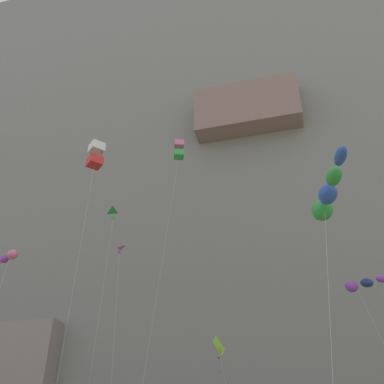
{
  "coord_description": "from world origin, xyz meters",
  "views": [
    {
      "loc": [
        4.15,
        0.52,
        1.67
      ],
      "look_at": [
        -2.08,
        24.28,
        16.84
      ],
      "focal_mm": 41.38,
      "sensor_mm": 36.0,
      "label": 1
    }
  ],
  "objects_px": {
    "kite_diamond_high_center": "(220,350)",
    "kite_delta_high_left": "(116,261)",
    "kite_windsock_low_left": "(327,196)",
    "kite_box_high_right": "(179,150)",
    "kite_windsock_upper_right": "(366,283)",
    "kite_delta_near_cliff": "(117,222)",
    "kite_box_front_field": "(96,155)",
    "kite_windsock_upper_left": "(5,259)"
  },
  "relations": [
    {
      "from": "kite_windsock_low_left",
      "to": "kite_box_high_right",
      "type": "bearing_deg",
      "value": 122.5
    },
    {
      "from": "kite_diamond_high_center",
      "to": "kite_box_high_right",
      "type": "xyz_separation_m",
      "value": [
        -3.88,
        -0.53,
        22.05
      ]
    },
    {
      "from": "kite_delta_high_left",
      "to": "kite_delta_near_cliff",
      "type": "height_order",
      "value": "kite_delta_near_cliff"
    },
    {
      "from": "kite_delta_high_left",
      "to": "kite_box_front_field",
      "type": "distance_m",
      "value": 14.16
    },
    {
      "from": "kite_windsock_upper_left",
      "to": "kite_windsock_low_left",
      "type": "height_order",
      "value": "kite_windsock_upper_left"
    },
    {
      "from": "kite_box_front_field",
      "to": "kite_box_high_right",
      "type": "relative_size",
      "value": 0.71
    },
    {
      "from": "kite_windsock_upper_right",
      "to": "kite_windsock_low_left",
      "type": "distance_m",
      "value": 16.55
    },
    {
      "from": "kite_windsock_upper_left",
      "to": "kite_delta_high_left",
      "type": "bearing_deg",
      "value": 82.0
    },
    {
      "from": "kite_diamond_high_center",
      "to": "kite_windsock_low_left",
      "type": "distance_m",
      "value": 23.32
    },
    {
      "from": "kite_windsock_low_left",
      "to": "kite_delta_near_cliff",
      "type": "distance_m",
      "value": 31.49
    },
    {
      "from": "kite_delta_high_left",
      "to": "kite_delta_near_cliff",
      "type": "bearing_deg",
      "value": 172.05
    },
    {
      "from": "kite_windsock_upper_left",
      "to": "kite_box_high_right",
      "type": "bearing_deg",
      "value": 58.41
    },
    {
      "from": "kite_diamond_high_center",
      "to": "kite_box_front_field",
      "type": "xyz_separation_m",
      "value": [
        -6.81,
        -13.67,
        12.45
      ]
    },
    {
      "from": "kite_delta_high_left",
      "to": "kite_delta_near_cliff",
      "type": "xyz_separation_m",
      "value": [
        -0.37,
        0.05,
        4.49
      ]
    },
    {
      "from": "kite_box_front_field",
      "to": "kite_delta_near_cliff",
      "type": "distance_m",
      "value": 14.01
    },
    {
      "from": "kite_windsock_low_left",
      "to": "kite_delta_high_left",
      "type": "bearing_deg",
      "value": 133.34
    },
    {
      "from": "kite_delta_high_left",
      "to": "kite_windsock_upper_left",
      "type": "bearing_deg",
      "value": -98.0
    },
    {
      "from": "kite_diamond_high_center",
      "to": "kite_windsock_upper_right",
      "type": "xyz_separation_m",
      "value": [
        12.34,
        -5.08,
        3.08
      ]
    },
    {
      "from": "kite_diamond_high_center",
      "to": "kite_delta_high_left",
      "type": "distance_m",
      "value": 13.94
    },
    {
      "from": "kite_windsock_upper_left",
      "to": "kite_windsock_low_left",
      "type": "xyz_separation_m",
      "value": [
        21.74,
        -6.93,
        -2.19
      ]
    },
    {
      "from": "kite_windsock_upper_left",
      "to": "kite_windsock_low_left",
      "type": "relative_size",
      "value": 1.17
    },
    {
      "from": "kite_diamond_high_center",
      "to": "kite_windsock_upper_left",
      "type": "height_order",
      "value": "kite_windsock_upper_left"
    },
    {
      "from": "kite_windsock_upper_left",
      "to": "kite_delta_near_cliff",
      "type": "relative_size",
      "value": 0.59
    },
    {
      "from": "kite_diamond_high_center",
      "to": "kite_delta_high_left",
      "type": "bearing_deg",
      "value": -178.07
    },
    {
      "from": "kite_delta_near_cliff",
      "to": "kite_box_high_right",
      "type": "bearing_deg",
      "value": -1.92
    },
    {
      "from": "kite_windsock_upper_right",
      "to": "kite_windsock_low_left",
      "type": "relative_size",
      "value": 1.12
    },
    {
      "from": "kite_diamond_high_center",
      "to": "kite_windsock_upper_right",
      "type": "height_order",
      "value": "kite_windsock_upper_right"
    },
    {
      "from": "kite_box_high_right",
      "to": "kite_delta_near_cliff",
      "type": "xyz_separation_m",
      "value": [
        -6.91,
        0.23,
        -8.29
      ]
    },
    {
      "from": "kite_windsock_upper_left",
      "to": "kite_box_high_right",
      "type": "height_order",
      "value": "kite_box_high_right"
    },
    {
      "from": "kite_diamond_high_center",
      "to": "kite_windsock_upper_left",
      "type": "bearing_deg",
      "value": -130.77
    },
    {
      "from": "kite_diamond_high_center",
      "to": "kite_delta_high_left",
      "type": "height_order",
      "value": "kite_delta_high_left"
    },
    {
      "from": "kite_windsock_low_left",
      "to": "kite_diamond_high_center",
      "type": "bearing_deg",
      "value": 113.71
    },
    {
      "from": "kite_delta_high_left",
      "to": "kite_box_front_field",
      "type": "xyz_separation_m",
      "value": [
        3.6,
        -13.32,
        3.19
      ]
    },
    {
      "from": "kite_box_front_field",
      "to": "kite_delta_high_left",
      "type": "bearing_deg",
      "value": 105.15
    },
    {
      "from": "kite_windsock_upper_left",
      "to": "kite_windsock_upper_right",
      "type": "bearing_deg",
      "value": 20.59
    },
    {
      "from": "kite_box_front_field",
      "to": "kite_windsock_low_left",
      "type": "height_order",
      "value": "kite_box_front_field"
    },
    {
      "from": "kite_windsock_upper_right",
      "to": "kite_diamond_high_center",
      "type": "bearing_deg",
      "value": 157.63
    },
    {
      "from": "kite_windsock_upper_left",
      "to": "kite_box_front_field",
      "type": "xyz_separation_m",
      "value": [
        5.58,
        0.7,
        8.54
      ]
    },
    {
      "from": "kite_box_high_right",
      "to": "kite_delta_high_left",
      "type": "bearing_deg",
      "value": 178.43
    },
    {
      "from": "kite_windsock_upper_right",
      "to": "kite_box_front_field",
      "type": "distance_m",
      "value": 22.98
    },
    {
      "from": "kite_delta_near_cliff",
      "to": "kite_box_front_field",
      "type": "bearing_deg",
      "value": -73.43
    },
    {
      "from": "kite_windsock_upper_left",
      "to": "kite_delta_high_left",
      "type": "height_order",
      "value": "kite_delta_high_left"
    }
  ]
}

